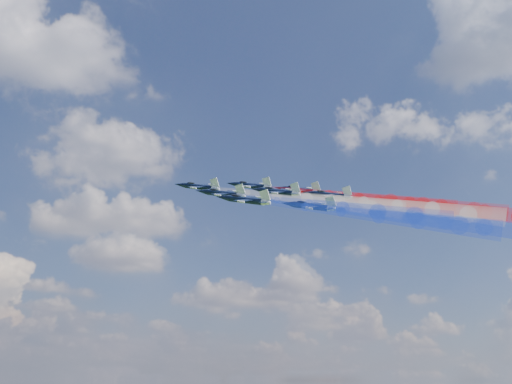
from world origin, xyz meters
name	(u,v)px	position (x,y,z in m)	size (l,w,h in m)	color
jet_lead	(199,187)	(-11.62, 31.13, 130.97)	(10.43, 13.03, 3.48)	black
trail_lead	(307,199)	(9.76, 12.87, 125.14)	(4.34, 45.91, 4.34)	white
jet_inner_left	(223,194)	(-9.96, 17.07, 125.54)	(10.43, 13.03, 3.48)	black
trail_inner_left	(343,208)	(11.42, -1.19, 119.70)	(4.34, 45.91, 4.34)	blue
jet_inner_right	(251,186)	(2.19, 30.16, 132.53)	(10.43, 13.03, 3.48)	black
trail_inner_right	(359,198)	(23.57, 11.90, 126.70)	(4.34, 45.91, 4.34)	red
jet_outer_left	(245,200)	(-8.92, 4.74, 120.90)	(10.43, 13.03, 3.48)	black
trail_outer_left	(379,216)	(12.46, -13.52, 115.07)	(4.34, 45.91, 4.34)	blue
jet_center_third	(278,192)	(3.96, 16.93, 127.48)	(10.43, 13.03, 3.48)	black
trail_center_third	(397,205)	(25.34, -1.33, 121.64)	(4.34, 45.91, 4.34)	white
jet_outer_right	(299,190)	(15.02, 27.70, 132.06)	(10.43, 13.03, 3.48)	black
trail_outer_right	(410,202)	(36.39, 9.44, 126.22)	(4.34, 45.91, 4.34)	red
jet_rear_left	(311,206)	(6.29, 3.90, 120.80)	(10.43, 13.03, 3.48)	black
trail_rear_left	(445,222)	(27.67, -14.36, 114.97)	(4.34, 45.91, 4.34)	blue
jet_rear_right	(329,195)	(17.48, 15.86, 127.79)	(10.43, 13.03, 3.48)	black
trail_rear_right	(450,209)	(38.85, -2.40, 121.95)	(4.34, 45.91, 4.34)	red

